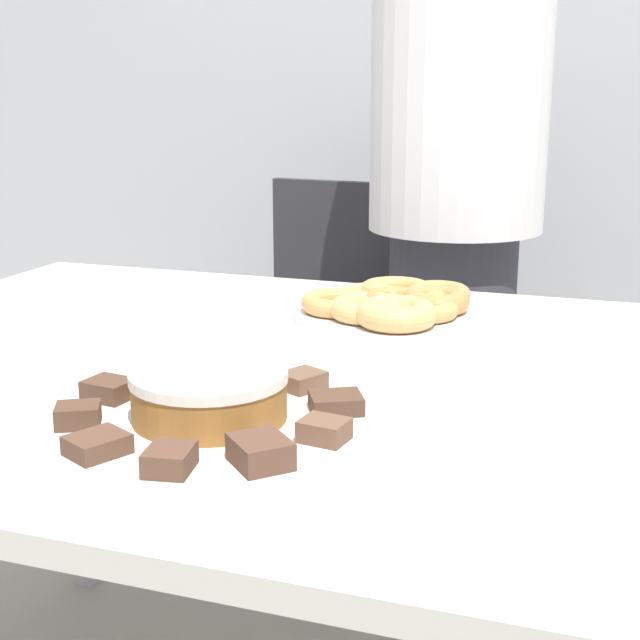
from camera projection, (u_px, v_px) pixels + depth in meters
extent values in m
cube|color=#B2B7BC|center=(495.00, 16.00, 2.57)|extent=(8.00, 0.05, 2.60)
cube|color=silver|center=(307.00, 375.00, 1.22)|extent=(1.53, 1.06, 0.03)
cylinder|color=silver|center=(79.00, 438.00, 1.96)|extent=(0.06, 0.06, 0.70)
cylinder|color=#383842|center=(448.00, 391.00, 2.14)|extent=(0.30, 0.30, 0.79)
cylinder|color=white|center=(460.00, 89.00, 1.96)|extent=(0.39, 0.39, 0.62)
cylinder|color=black|center=(308.00, 510.00, 2.37)|extent=(0.44, 0.44, 0.01)
cylinder|color=#262626|center=(308.00, 440.00, 2.32)|extent=(0.06, 0.06, 0.39)
cube|color=#2D2D33|center=(308.00, 362.00, 2.27)|extent=(0.49, 0.49, 0.04)
cube|color=#2D2D33|center=(341.00, 260.00, 2.39)|extent=(0.40, 0.08, 0.42)
cylinder|color=white|center=(210.00, 422.00, 1.00)|extent=(0.40, 0.40, 0.01)
cylinder|color=white|center=(395.00, 315.00, 1.47)|extent=(0.33, 0.33, 0.01)
cylinder|color=#9E662D|center=(210.00, 399.00, 0.99)|extent=(0.17, 0.17, 0.04)
cylinder|color=white|center=(209.00, 375.00, 0.98)|extent=(0.18, 0.18, 0.01)
cube|color=brown|center=(302.00, 380.00, 1.09)|extent=(0.06, 0.06, 0.02)
cube|color=brown|center=(241.00, 371.00, 1.13)|extent=(0.05, 0.06, 0.02)
cube|color=#513828|center=(170.00, 373.00, 1.12)|extent=(0.08, 0.08, 0.02)
cube|color=#513828|center=(109.00, 389.00, 1.06)|extent=(0.06, 0.05, 0.02)
cube|color=#513828|center=(78.00, 415.00, 0.97)|extent=(0.06, 0.06, 0.02)
cube|color=brown|center=(97.00, 445.00, 0.90)|extent=(0.07, 0.07, 0.02)
cube|color=brown|center=(169.00, 459.00, 0.86)|extent=(0.05, 0.06, 0.02)
cube|color=brown|center=(260.00, 452.00, 0.87)|extent=(0.08, 0.08, 0.03)
cube|color=brown|center=(324.00, 430.00, 0.93)|extent=(0.05, 0.05, 0.02)
cube|color=#513828|center=(336.00, 403.00, 1.01)|extent=(0.07, 0.07, 0.02)
torus|color=#C68447|center=(395.00, 302.00, 1.46)|extent=(0.11, 0.11, 0.04)
torus|color=tan|center=(338.00, 303.00, 1.46)|extent=(0.12, 0.12, 0.03)
torus|color=#E5AD66|center=(368.00, 309.00, 1.42)|extent=(0.12, 0.12, 0.03)
torus|color=#E5AD66|center=(396.00, 314.00, 1.37)|extent=(0.13, 0.13, 0.04)
torus|color=tan|center=(422.00, 309.00, 1.43)|extent=(0.12, 0.12, 0.03)
torus|color=#C68447|center=(436.00, 301.00, 1.46)|extent=(0.11, 0.11, 0.04)
torus|color=#D18E4C|center=(438.00, 294.00, 1.53)|extent=(0.11, 0.11, 0.03)
torus|color=tan|center=(396.00, 291.00, 1.55)|extent=(0.13, 0.13, 0.03)
torus|color=#E5AD66|center=(368.00, 295.00, 1.52)|extent=(0.10, 0.10, 0.03)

